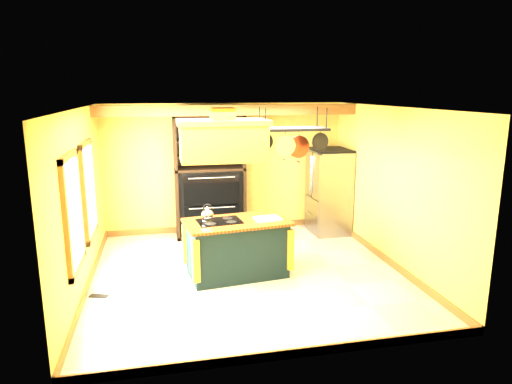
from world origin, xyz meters
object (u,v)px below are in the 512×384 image
object	(u,v)px
kitchen_island	(237,247)
pot_rack	(292,135)
refrigerator	(329,193)
hutch	(210,190)
range_hood	(223,139)

from	to	relation	value
kitchen_island	pot_rack	xyz separation A→B (m)	(0.91, 0.00, 1.81)
refrigerator	hutch	bearing A→B (deg)	172.40
range_hood	pot_rack	size ratio (longest dim) A/B	1.21
refrigerator	range_hood	bearing A→B (deg)	-142.51
kitchen_island	pot_rack	world-z (taller)	pot_rack
kitchen_island	hutch	bearing A→B (deg)	87.50
range_hood	hutch	distance (m)	2.58
pot_rack	hutch	xyz separation A→B (m)	(-1.09, 2.23, -1.33)
kitchen_island	refrigerator	bearing A→B (deg)	32.51
range_hood	kitchen_island	bearing A→B (deg)	0.16
range_hood	pot_rack	bearing A→B (deg)	0.16
kitchen_island	refrigerator	size ratio (longest dim) A/B	1.01
kitchen_island	hutch	xyz separation A→B (m)	(-0.19, 2.23, 0.48)
kitchen_island	hutch	distance (m)	2.29
refrigerator	hutch	size ratio (longest dim) A/B	0.70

